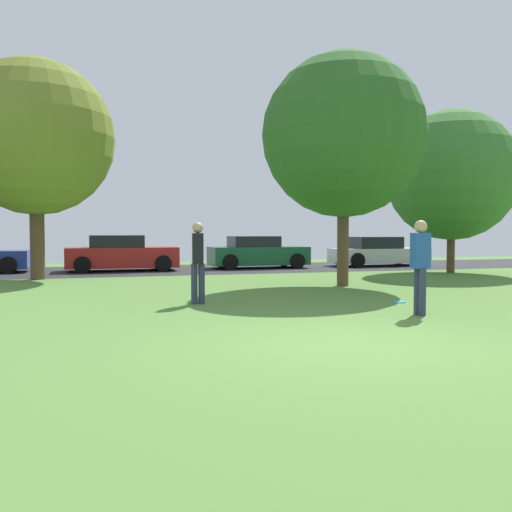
{
  "coord_description": "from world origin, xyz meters",
  "views": [
    {
      "loc": [
        -3.46,
        -7.07,
        1.59
      ],
      "look_at": [
        0.0,
        4.26,
        1.06
      ],
      "focal_mm": 39.51,
      "sensor_mm": 36.0,
      "label": 1
    }
  ],
  "objects_px": {
    "person_bystander": "(198,258)",
    "person_thrower": "(420,262)",
    "parked_car_red": "(121,254)",
    "oak_tree_center": "(452,175)",
    "parked_car_white": "(378,253)",
    "maple_tree_far": "(35,138)",
    "birch_tree_lone": "(344,136)",
    "parked_car_green": "(257,253)",
    "frisbee_disc": "(400,302)"
  },
  "relations": [
    {
      "from": "oak_tree_center",
      "to": "birch_tree_lone",
      "type": "bearing_deg",
      "value": -150.78
    },
    {
      "from": "parked_car_red",
      "to": "oak_tree_center",
      "type": "bearing_deg",
      "value": -21.45
    },
    {
      "from": "person_bystander",
      "to": "parked_car_white",
      "type": "height_order",
      "value": "person_bystander"
    },
    {
      "from": "oak_tree_center",
      "to": "person_thrower",
      "type": "relative_size",
      "value": 3.42
    },
    {
      "from": "maple_tree_far",
      "to": "birch_tree_lone",
      "type": "height_order",
      "value": "maple_tree_far"
    },
    {
      "from": "person_thrower",
      "to": "frisbee_disc",
      "type": "distance_m",
      "value": 2.13
    },
    {
      "from": "oak_tree_center",
      "to": "person_bystander",
      "type": "height_order",
      "value": "oak_tree_center"
    },
    {
      "from": "person_bystander",
      "to": "frisbee_disc",
      "type": "xyz_separation_m",
      "value": [
        4.34,
        -1.09,
        -0.98
      ]
    },
    {
      "from": "person_bystander",
      "to": "parked_car_red",
      "type": "distance_m",
      "value": 10.94
    },
    {
      "from": "parked_car_red",
      "to": "parked_car_white",
      "type": "distance_m",
      "value": 11.41
    },
    {
      "from": "person_bystander",
      "to": "parked_car_green",
      "type": "xyz_separation_m",
      "value": [
        4.74,
        10.96,
        -0.36
      ]
    },
    {
      "from": "birch_tree_lone",
      "to": "parked_car_green",
      "type": "relative_size",
      "value": 1.6
    },
    {
      "from": "person_thrower",
      "to": "parked_car_green",
      "type": "distance_m",
      "value": 13.86
    },
    {
      "from": "parked_car_green",
      "to": "parked_car_white",
      "type": "height_order",
      "value": "parked_car_green"
    },
    {
      "from": "birch_tree_lone",
      "to": "person_thrower",
      "type": "relative_size",
      "value": 3.72
    },
    {
      "from": "maple_tree_far",
      "to": "parked_car_red",
      "type": "relative_size",
      "value": 1.66
    },
    {
      "from": "oak_tree_center",
      "to": "parked_car_white",
      "type": "xyz_separation_m",
      "value": [
        -0.54,
        4.59,
        -3.08
      ]
    },
    {
      "from": "person_thrower",
      "to": "parked_car_green",
      "type": "relative_size",
      "value": 0.43
    },
    {
      "from": "oak_tree_center",
      "to": "birch_tree_lone",
      "type": "height_order",
      "value": "birch_tree_lone"
    },
    {
      "from": "maple_tree_far",
      "to": "person_thrower",
      "type": "xyz_separation_m",
      "value": [
        7.53,
        -10.56,
        -3.62
      ]
    },
    {
      "from": "parked_car_white",
      "to": "person_thrower",
      "type": "bearing_deg",
      "value": -116.3
    },
    {
      "from": "person_bystander",
      "to": "parked_car_red",
      "type": "bearing_deg",
      "value": 10.82
    },
    {
      "from": "person_thrower",
      "to": "parked_car_red",
      "type": "relative_size",
      "value": 0.42
    },
    {
      "from": "frisbee_disc",
      "to": "parked_car_red",
      "type": "bearing_deg",
      "value": 113.91
    },
    {
      "from": "birch_tree_lone",
      "to": "parked_car_green",
      "type": "distance_m",
      "value": 9.0
    },
    {
      "from": "person_bystander",
      "to": "person_thrower",
      "type": "bearing_deg",
      "value": -122.0
    },
    {
      "from": "parked_car_red",
      "to": "maple_tree_far",
      "type": "bearing_deg",
      "value": -131.94
    },
    {
      "from": "oak_tree_center",
      "to": "frisbee_disc",
      "type": "relative_size",
      "value": 22.78
    },
    {
      "from": "oak_tree_center",
      "to": "birch_tree_lone",
      "type": "relative_size",
      "value": 0.92
    },
    {
      "from": "parked_car_red",
      "to": "parked_car_white",
      "type": "bearing_deg",
      "value": -0.53
    },
    {
      "from": "oak_tree_center",
      "to": "frisbee_disc",
      "type": "height_order",
      "value": "oak_tree_center"
    },
    {
      "from": "person_bystander",
      "to": "parked_car_green",
      "type": "bearing_deg",
      "value": -17.66
    },
    {
      "from": "maple_tree_far",
      "to": "parked_car_red",
      "type": "distance_m",
      "value": 5.84
    },
    {
      "from": "person_bystander",
      "to": "parked_car_white",
      "type": "relative_size",
      "value": 0.41
    },
    {
      "from": "parked_car_red",
      "to": "parked_car_green",
      "type": "xyz_separation_m",
      "value": [
        5.71,
        0.07,
        -0.02
      ]
    },
    {
      "from": "oak_tree_center",
      "to": "parked_car_red",
      "type": "xyz_separation_m",
      "value": [
        -11.94,
        4.69,
        -3.03
      ]
    },
    {
      "from": "birch_tree_lone",
      "to": "parked_car_green",
      "type": "bearing_deg",
      "value": 90.38
    },
    {
      "from": "person_thrower",
      "to": "parked_car_white",
      "type": "relative_size",
      "value": 0.41
    },
    {
      "from": "person_thrower",
      "to": "parked_car_white",
      "type": "bearing_deg",
      "value": -114.99
    },
    {
      "from": "frisbee_disc",
      "to": "maple_tree_far",
      "type": "bearing_deg",
      "value": 132.93
    },
    {
      "from": "parked_car_red",
      "to": "parked_car_green",
      "type": "bearing_deg",
      "value": 0.66
    },
    {
      "from": "maple_tree_far",
      "to": "parked_car_white",
      "type": "bearing_deg",
      "value": 12.19
    },
    {
      "from": "person_thrower",
      "to": "parked_car_red",
      "type": "distance_m",
      "value": 14.52
    },
    {
      "from": "birch_tree_lone",
      "to": "frisbee_disc",
      "type": "xyz_separation_m",
      "value": [
        -0.46,
        -3.83,
        -4.31
      ]
    },
    {
      "from": "birch_tree_lone",
      "to": "parked_car_white",
      "type": "distance_m",
      "value": 10.5
    },
    {
      "from": "person_bystander",
      "to": "maple_tree_far",
      "type": "bearing_deg",
      "value": 32.21
    },
    {
      "from": "maple_tree_far",
      "to": "frisbee_disc",
      "type": "distance_m",
      "value": 12.86
    },
    {
      "from": "parked_car_red",
      "to": "person_bystander",
      "type": "bearing_deg",
      "value": -84.9
    },
    {
      "from": "maple_tree_far",
      "to": "person_thrower",
      "type": "bearing_deg",
      "value": -54.5
    },
    {
      "from": "oak_tree_center",
      "to": "person_bystander",
      "type": "bearing_deg",
      "value": -150.52
    }
  ]
}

